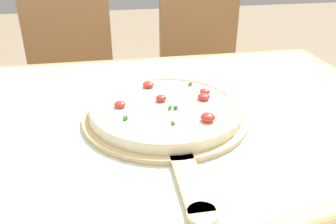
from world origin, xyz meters
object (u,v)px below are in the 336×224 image
object	(u,v)px
pizza	(166,108)
chair_left	(72,83)
pizza_peel	(167,119)
chair_right	(204,74)

from	to	relation	value
pizza	chair_left	xyz separation A→B (m)	(-0.29, 0.80, -0.24)
pizza_peel	chair_left	size ratio (longest dim) A/B	0.62
pizza	chair_right	world-z (taller)	chair_right
chair_left	pizza_peel	bearing A→B (deg)	-70.95
chair_right	pizza	bearing A→B (deg)	-117.50
pizza_peel	chair_left	distance (m)	0.90
pizza_peel	chair_right	world-z (taller)	chair_right
chair_left	chair_right	xyz separation A→B (m)	(0.61, -0.00, 0.00)
pizza_peel	chair_right	xyz separation A→B (m)	(0.32, 0.82, -0.23)
pizza_peel	pizza	xyz separation A→B (m)	(0.00, 0.02, 0.02)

